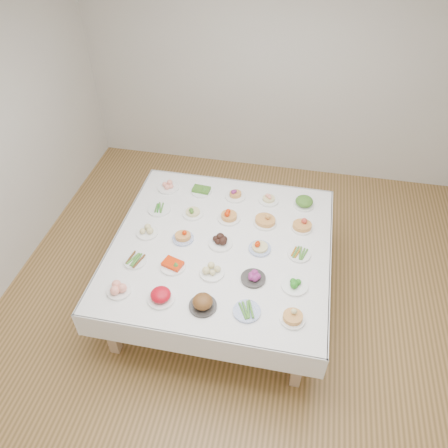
% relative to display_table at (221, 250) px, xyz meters
% --- Properties ---
extents(room_envelope, '(5.02, 5.02, 2.81)m').
position_rel_display_table_xyz_m(room_envelope, '(0.22, -0.06, 1.15)').
color(room_envelope, '#A47844').
rests_on(room_envelope, ground).
extents(display_table, '(2.07, 2.07, 0.75)m').
position_rel_display_table_xyz_m(display_table, '(0.00, 0.00, 0.00)').
color(display_table, white).
rests_on(display_table, ground).
extents(dish_0, '(0.21, 0.21, 0.10)m').
position_rel_display_table_xyz_m(dish_0, '(-0.74, -0.72, 0.11)').
color(dish_0, white).
rests_on(dish_0, display_table).
extents(dish_1, '(0.23, 0.23, 0.13)m').
position_rel_display_table_xyz_m(dish_1, '(-0.36, -0.73, 0.13)').
color(dish_1, white).
rests_on(dish_1, display_table).
extents(dish_2, '(0.23, 0.23, 0.13)m').
position_rel_display_table_xyz_m(dish_2, '(-0.00, -0.74, 0.13)').
color(dish_2, '#2F2C2A').
rests_on(dish_2, display_table).
extents(dish_3, '(0.24, 0.23, 0.06)m').
position_rel_display_table_xyz_m(dish_3, '(0.36, -0.72, 0.09)').
color(dish_3, '#4C66B2').
rests_on(dish_3, display_table).
extents(dish_4, '(0.20, 0.20, 0.12)m').
position_rel_display_table_xyz_m(dish_4, '(0.74, -0.72, 0.13)').
color(dish_4, white).
rests_on(dish_4, display_table).
extents(dish_5, '(0.21, 0.21, 0.05)m').
position_rel_display_table_xyz_m(dish_5, '(-0.72, -0.37, 0.09)').
color(dish_5, white).
rests_on(dish_5, display_table).
extents(dish_6, '(0.23, 0.23, 0.11)m').
position_rel_display_table_xyz_m(dish_6, '(-0.37, -0.36, 0.12)').
color(dish_6, white).
rests_on(dish_6, display_table).
extents(dish_7, '(0.22, 0.22, 0.10)m').
position_rel_display_table_xyz_m(dish_7, '(-0.00, -0.37, 0.11)').
color(dish_7, white).
rests_on(dish_7, display_table).
extents(dish_8, '(0.22, 0.22, 0.09)m').
position_rel_display_table_xyz_m(dish_8, '(0.36, -0.36, 0.10)').
color(dish_8, '#2F2C2A').
rests_on(dish_8, display_table).
extents(dish_9, '(0.23, 0.23, 0.09)m').
position_rel_display_table_xyz_m(dish_9, '(0.72, -0.37, 0.11)').
color(dish_9, white).
rests_on(dish_9, display_table).
extents(dish_10, '(0.21, 0.21, 0.09)m').
position_rel_display_table_xyz_m(dish_10, '(-0.73, 0.01, 0.11)').
color(dish_10, white).
rests_on(dish_10, display_table).
extents(dish_11, '(0.20, 0.20, 0.11)m').
position_rel_display_table_xyz_m(dish_11, '(-0.37, -0.00, 0.12)').
color(dish_11, '#4C66B2').
rests_on(dish_11, display_table).
extents(dish_12, '(0.23, 0.23, 0.11)m').
position_rel_display_table_xyz_m(dish_12, '(-0.01, 0.01, 0.12)').
color(dish_12, white).
rests_on(dish_12, display_table).
extents(dish_13, '(0.21, 0.21, 0.12)m').
position_rel_display_table_xyz_m(dish_13, '(0.37, 0.01, 0.13)').
color(dish_13, '#4C66B2').
rests_on(dish_13, display_table).
extents(dish_14, '(0.21, 0.21, 0.05)m').
position_rel_display_table_xyz_m(dish_14, '(0.74, 0.01, 0.09)').
color(dish_14, white).
rests_on(dish_14, display_table).
extents(dish_15, '(0.23, 0.23, 0.05)m').
position_rel_display_table_xyz_m(dish_15, '(-0.73, 0.36, 0.09)').
color(dish_15, white).
rests_on(dish_15, display_table).
extents(dish_16, '(0.21, 0.21, 0.12)m').
position_rel_display_table_xyz_m(dish_16, '(-0.37, 0.36, 0.12)').
color(dish_16, white).
rests_on(dish_16, display_table).
extents(dish_17, '(0.22, 0.22, 0.13)m').
position_rel_display_table_xyz_m(dish_17, '(0.01, 0.37, 0.13)').
color(dish_17, white).
rests_on(dish_17, display_table).
extents(dish_18, '(0.25, 0.24, 0.15)m').
position_rel_display_table_xyz_m(dish_18, '(0.37, 0.37, 0.14)').
color(dish_18, white).
rests_on(dish_18, display_table).
extents(dish_19, '(0.20, 0.20, 0.12)m').
position_rel_display_table_xyz_m(dish_19, '(0.74, 0.37, 0.13)').
color(dish_19, white).
rests_on(dish_19, display_table).
extents(dish_20, '(0.23, 0.23, 0.10)m').
position_rel_display_table_xyz_m(dish_20, '(-0.74, 0.73, 0.11)').
color(dish_20, white).
rests_on(dish_20, display_table).
extents(dish_21, '(0.22, 0.22, 0.10)m').
position_rel_display_table_xyz_m(dish_21, '(-0.37, 0.74, 0.11)').
color(dish_21, white).
rests_on(dish_21, display_table).
extents(dish_22, '(0.22, 0.22, 0.11)m').
position_rel_display_table_xyz_m(dish_22, '(0.01, 0.72, 0.12)').
color(dish_22, white).
rests_on(dish_22, display_table).
extents(dish_23, '(0.21, 0.21, 0.11)m').
position_rel_display_table_xyz_m(dish_23, '(0.36, 0.73, 0.12)').
color(dish_23, white).
rests_on(dish_23, display_table).
extents(dish_24, '(0.21, 0.21, 0.14)m').
position_rel_display_table_xyz_m(dish_24, '(0.73, 0.72, 0.14)').
color(dish_24, white).
rests_on(dish_24, display_table).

